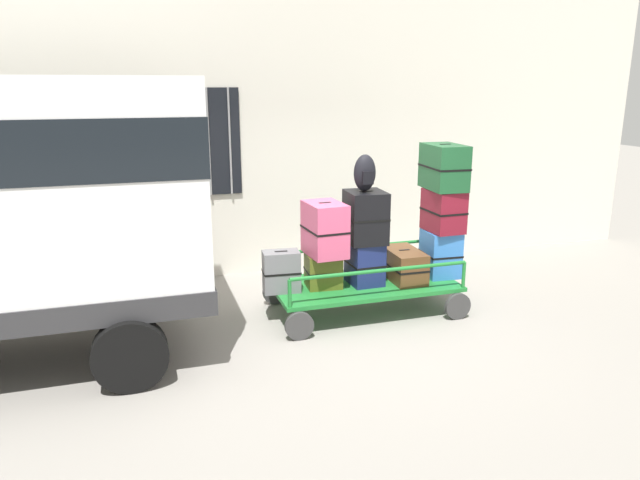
# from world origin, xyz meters

# --- Properties ---
(ground_plane) EXTENTS (40.00, 40.00, 0.00)m
(ground_plane) POSITION_xyz_m (0.00, 0.00, 0.00)
(ground_plane) COLOR gray
(building_wall) EXTENTS (12.00, 0.38, 5.00)m
(building_wall) POSITION_xyz_m (-0.01, 2.64, 2.50)
(building_wall) COLOR silver
(building_wall) RESTS_ON ground
(luggage_cart) EXTENTS (2.34, 1.24, 0.38)m
(luggage_cart) POSITION_xyz_m (0.30, 0.51, 0.32)
(luggage_cart) COLOR #1E722D
(luggage_cart) RESTS_ON ground
(cart_railing) EXTENTS (2.24, 1.10, 0.34)m
(cart_railing) POSITION_xyz_m (0.30, 0.51, 0.67)
(cart_railing) COLOR #1E722D
(cart_railing) RESTS_ON luggage_cart
(suitcase_left_bottom) EXTENTS (0.47, 0.31, 0.50)m
(suitcase_left_bottom) POSITION_xyz_m (-0.76, 0.52, 0.63)
(suitcase_left_bottom) COLOR slate
(suitcase_left_bottom) RESTS_ON luggage_cart
(suitcase_midleft_bottom) EXTENTS (0.45, 0.40, 0.42)m
(suitcase_midleft_bottom) POSITION_xyz_m (-0.23, 0.53, 0.59)
(suitcase_midleft_bottom) COLOR #4C5119
(suitcase_midleft_bottom) RESTS_ON luggage_cart
(suitcase_midleft_middle) EXTENTS (0.46, 0.62, 0.64)m
(suitcase_midleft_middle) POSITION_xyz_m (-0.23, 0.48, 1.12)
(suitcase_midleft_middle) COLOR #CC4C72
(suitcase_midleft_middle) RESTS_ON suitcase_midleft_bottom
(suitcase_center_bottom) EXTENTS (0.40, 0.46, 0.53)m
(suitcase_center_bottom) POSITION_xyz_m (0.30, 0.50, 0.64)
(suitcase_center_bottom) COLOR navy
(suitcase_center_bottom) RESTS_ON luggage_cart
(suitcase_center_middle) EXTENTS (0.49, 0.54, 0.64)m
(suitcase_center_middle) POSITION_xyz_m (0.30, 0.50, 1.23)
(suitcase_center_middle) COLOR black
(suitcase_center_middle) RESTS_ON suitcase_center_bottom
(suitcase_midright_bottom) EXTENTS (0.41, 0.71, 0.39)m
(suitcase_midright_bottom) POSITION_xyz_m (0.83, 0.48, 0.58)
(suitcase_midright_bottom) COLOR brown
(suitcase_midright_bottom) RESTS_ON luggage_cart
(suitcase_right_bottom) EXTENTS (0.45, 0.50, 0.60)m
(suitcase_right_bottom) POSITION_xyz_m (1.36, 0.51, 0.68)
(suitcase_right_bottom) COLOR #3372C6
(suitcase_right_bottom) RESTS_ON luggage_cart
(suitcase_right_middle) EXTENTS (0.40, 0.55, 0.53)m
(suitcase_right_middle) POSITION_xyz_m (1.36, 0.49, 1.24)
(suitcase_right_middle) COLOR maroon
(suitcase_right_middle) RESTS_ON suitcase_right_bottom
(suitcase_right_top) EXTENTS (0.46, 0.71, 0.57)m
(suitcase_right_top) POSITION_xyz_m (1.36, 0.54, 1.79)
(suitcase_right_top) COLOR #194C28
(suitcase_right_top) RESTS_ON suitcase_right_middle
(backpack) EXTENTS (0.27, 0.22, 0.44)m
(backpack) POSITION_xyz_m (0.27, 0.47, 1.77)
(backpack) COLOR black
(backpack) RESTS_ON suitcase_center_middle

